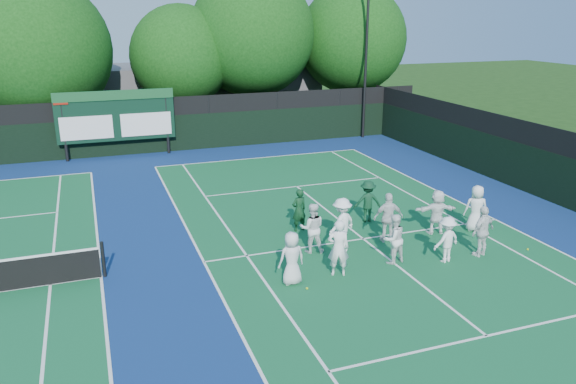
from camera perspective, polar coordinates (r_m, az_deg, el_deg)
name	(u,v)px	position (r m, az deg, el deg)	size (l,w,h in m)	color
ground	(377,250)	(18.51, 9.06, -5.87)	(120.00, 120.00, 0.00)	#18380F
court_apron	(187,265)	(17.56, -10.20, -7.27)	(34.00, 32.00, 0.01)	navy
near_court	(363,239)	(19.32, 7.64, -4.74)	(11.05, 23.85, 0.01)	#12582F
back_fence	(136,129)	(31.43, -15.17, 6.16)	(34.00, 0.08, 3.00)	black
divider_fence_right	(574,176)	(24.24, 27.07, 1.47)	(0.08, 32.00, 3.00)	black
scoreboard	(116,116)	(30.82, -17.10, 7.35)	(6.00, 0.21, 3.55)	black
clubhouse	(184,94)	(39.65, -10.51, 9.72)	(18.00, 6.00, 4.00)	#56575B
light_pole_right	(367,31)	(34.38, 8.04, 15.85)	(1.20, 0.30, 10.12)	black
tree_b	(41,54)	(34.47, -23.81, 12.71)	(7.95, 7.95, 9.37)	#311D0D
tree_c	(183,58)	(34.92, -10.58, 13.19)	(5.98, 5.98, 7.89)	#311D0D
tree_d	(254,37)	(35.85, -3.43, 15.45)	(7.64, 7.64, 9.94)	#311D0D
tree_e	(353,42)	(38.35, 6.67, 14.91)	(7.05, 7.05, 9.22)	#311D0D
tennis_ball_0	(307,288)	(15.84, 1.94, -9.76)	(0.07, 0.07, 0.07)	#B3CD18
tennis_ball_2	(528,249)	(19.86, 23.17, -5.37)	(0.07, 0.07, 0.07)	#B3CD18
tennis_ball_3	(289,266)	(17.11, 0.06, -7.55)	(0.07, 0.07, 0.07)	#B3CD18
tennis_ball_4	(365,219)	(21.06, 7.81, -2.73)	(0.07, 0.07, 0.07)	#B3CD18
player_front_0	(292,258)	(15.84, 0.38, -6.75)	(0.76, 0.50, 1.56)	silver
player_front_1	(338,248)	(16.36, 5.14, -5.68)	(0.63, 0.41, 1.72)	white
player_front_2	(393,239)	(17.43, 10.66, -4.69)	(0.76, 0.60, 1.57)	white
player_front_3	(446,240)	(17.89, 15.80, -4.67)	(0.94, 0.54, 1.46)	white
player_front_4	(483,231)	(18.61, 19.17, -3.78)	(0.97, 0.41, 1.66)	white
player_back_0	(312,228)	(17.87, 2.47, -3.68)	(0.80, 0.62, 1.65)	white
player_back_1	(342,223)	(18.23, 5.48, -3.20)	(1.10, 0.63, 1.71)	white
player_back_2	(388,218)	(18.94, 10.17, -2.58)	(1.00, 0.42, 1.71)	silver
player_back_3	(437,212)	(20.04, 14.88, -1.96)	(1.47, 0.47, 1.59)	white
player_back_4	(476,208)	(20.68, 18.56, -1.59)	(0.81, 0.53, 1.66)	white
coach_left	(299,210)	(19.60, 1.12, -1.85)	(0.56, 0.37, 1.54)	#0E351A
coach_right	(368,201)	(20.67, 8.09, -0.95)	(1.01, 0.58, 1.56)	#0E351F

